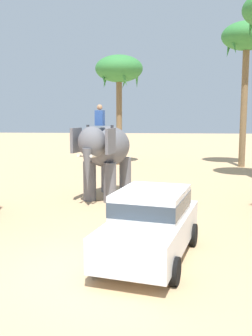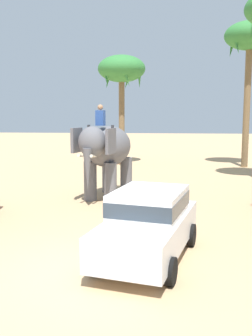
{
  "view_description": "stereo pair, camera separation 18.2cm",
  "coord_description": "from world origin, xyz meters",
  "views": [
    {
      "loc": [
        1.19,
        -8.36,
        3.55
      ],
      "look_at": [
        0.12,
        5.22,
        1.6
      ],
      "focal_mm": 41.27,
      "sensor_mm": 36.0,
      "label": 1
    },
    {
      "loc": [
        1.37,
        -8.35,
        3.55
      ],
      "look_at": [
        0.12,
        5.22,
        1.6
      ],
      "focal_mm": 41.27,
      "sensor_mm": 36.0,
      "label": 2
    }
  ],
  "objects": [
    {
      "name": "palm_tree_behind_elephant",
      "position": [
        6.87,
        17.63,
        8.09
      ],
      "size": [
        3.2,
        3.2,
        9.32
      ],
      "color": "brown",
      "rests_on": "ground"
    },
    {
      "name": "ground_plane",
      "position": [
        0.0,
        0.0,
        0.0
      ],
      "size": [
        120.0,
        120.0,
        0.0
      ],
      "primitive_type": "plane",
      "color": "tan"
    },
    {
      "name": "elephant_with_mahout",
      "position": [
        -0.89,
        7.47,
        1.99
      ],
      "size": [
        2.42,
        4.02,
        3.88
      ],
      "color": "slate",
      "rests_on": "ground"
    },
    {
      "name": "car_sedan_foreground",
      "position": [
        1.09,
        0.77,
        0.93
      ],
      "size": [
        2.63,
        4.39,
        1.7
      ],
      "color": "white",
      "rests_on": "ground"
    },
    {
      "name": "palm_tree_near_hut",
      "position": [
        -1.36,
        18.13,
        6.31
      ],
      "size": [
        3.2,
        3.2,
        7.4
      ],
      "color": "brown",
      "rests_on": "ground"
    }
  ]
}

